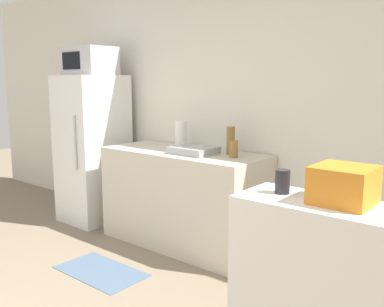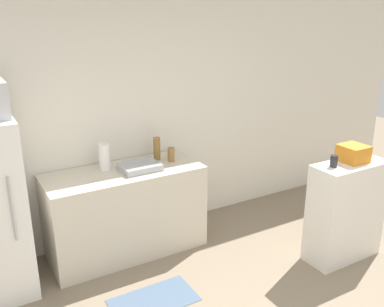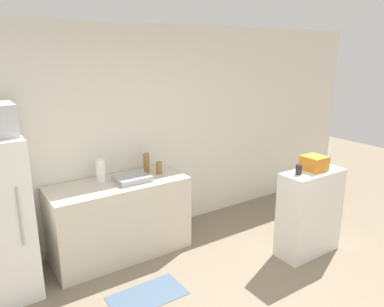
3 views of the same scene
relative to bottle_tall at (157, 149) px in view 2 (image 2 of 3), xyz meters
name	(u,v)px [view 2 (image 2 of 3)]	position (x,y,z in m)	size (l,w,h in m)	color
wall_back	(127,118)	(-0.22, 0.24, 0.30)	(8.00, 0.06, 2.60)	silver
counter	(126,211)	(-0.43, -0.13, -0.56)	(1.54, 0.65, 0.88)	beige
sink_basin	(140,167)	(-0.27, -0.17, -0.09)	(0.38, 0.31, 0.06)	#9EA3A8
bottle_tall	(157,149)	(0.00, 0.00, 0.00)	(0.07, 0.07, 0.24)	olive
bottle_short	(171,154)	(0.11, -0.11, -0.05)	(0.07, 0.07, 0.14)	olive
shelf_cabinet	(345,211)	(1.39, -1.32, -0.50)	(0.77, 0.34, 1.00)	white
basket	(353,153)	(1.45, -1.28, 0.08)	(0.24, 0.24, 0.16)	orange
jar	(334,161)	(1.17, -1.30, 0.06)	(0.07, 0.07, 0.11)	#232328
paper_towel_roll	(104,157)	(-0.57, 0.00, 0.01)	(0.11, 0.11, 0.26)	white
kitchen_rug	(154,300)	(-0.55, -1.01, -1.00)	(0.73, 0.41, 0.01)	slate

